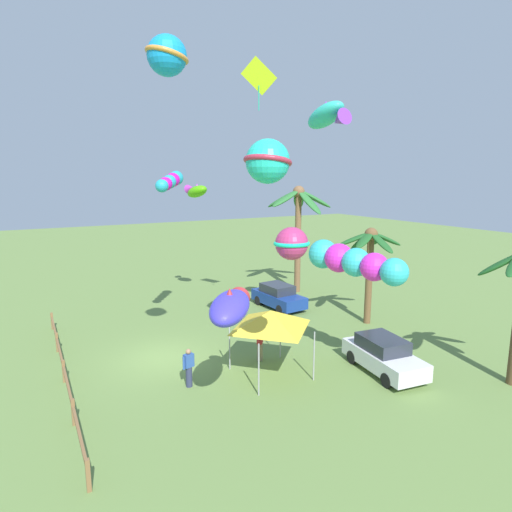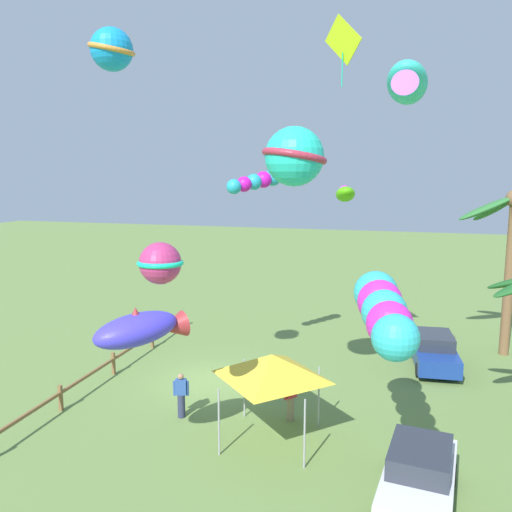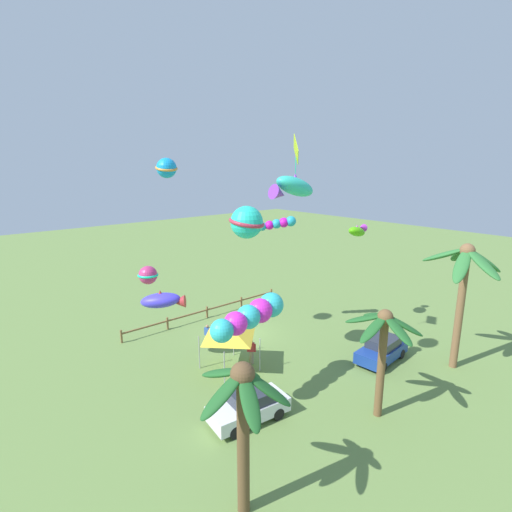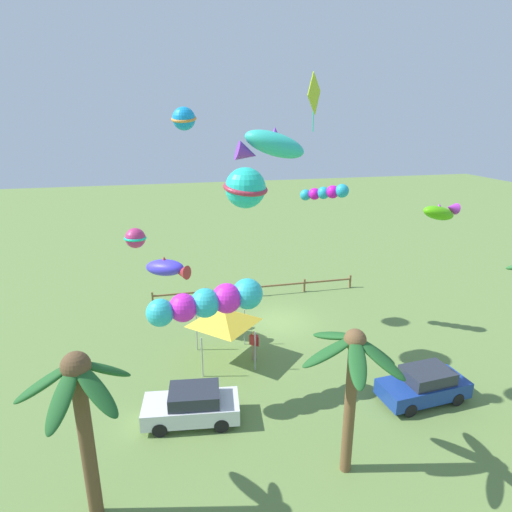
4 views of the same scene
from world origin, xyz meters
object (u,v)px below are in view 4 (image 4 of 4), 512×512
Objects in this scene: kite_fish_7 at (271,145)px; palm_tree_1 at (80,401)px; spectator_1 at (254,345)px; kite_tube_0 at (326,193)px; spectator_0 at (227,316)px; kite_diamond_2 at (314,94)px; kite_ball_3 at (245,188)px; parked_car_1 at (192,405)px; kite_ball_1 at (184,119)px; palm_tree_0 at (353,365)px; kite_fish_8 at (167,268)px; festival_tent at (224,316)px; kite_fish_4 at (440,212)px; parked_car_0 at (424,385)px; kite_ball_5 at (135,238)px; kite_tube_6 at (211,302)px.

palm_tree_1 is at bearing 33.64° from kite_fish_7.
kite_tube_0 is (-4.56, -2.50, 7.29)m from spectator_1.
spectator_0 is 13.42m from kite_diamond_2.
kite_tube_0 is at bearing 167.31° from spectator_0.
spectator_0 is 8.99m from kite_ball_3.
kite_ball_1 is (-0.88, -8.87, 11.16)m from parked_car_1.
kite_tube_0 is 8.07m from kite_fish_7.
kite_fish_8 is (5.60, -11.30, -0.05)m from palm_tree_0.
festival_tent is 12.02m from kite_fish_4.
kite_ball_1 reaches higher than palm_tree_0.
kite_ball_1 is at bearing -95.66° from parked_car_1.
parked_car_0 is at bearing 130.03° from spectator_0.
palm_tree_1 reaches higher than spectator_1.
kite_ball_5 reaches higher than parked_car_0.
kite_fish_4 is 0.47× the size of kite_tube_6.
kite_tube_6 reaches higher than parked_car_0.
kite_tube_6 is at bearing 11.14° from kite_fish_4.
palm_tree_0 is 4.73× the size of kite_ball_5.
kite_diamond_2 is 9.60m from kite_tube_6.
kite_fish_8 is (1.56, -6.39, -0.61)m from kite_tube_6.
kite_ball_1 is 13.98m from kite_fish_4.
palm_tree_1 is 11.06m from spectator_1.
spectator_0 is at bearing -104.15° from kite_tube_6.
palm_tree_1 is 2.56× the size of kite_tube_0.
palm_tree_0 is 1.94× the size of festival_tent.
palm_tree_0 is at bearing 129.43° from kite_tube_6.
kite_tube_6 reaches higher than festival_tent.
kite_tube_0 is (-5.36, 1.21, 7.29)m from spectator_0.
spectator_1 is 12.36m from kite_ball_1.
kite_fish_4 is at bearing 156.75° from spectator_0.
kite_tube_0 is at bearing -33.23° from kite_fish_4.
spectator_1 is 0.96× the size of kite_ball_1.
kite_ball_3 is 1.02× the size of kite_fish_8.
spectator_0 is at bearing -49.97° from parked_car_0.
festival_tent is 10.50m from kite_ball_1.
parked_car_0 is 1.78× the size of kite_tube_0.
palm_tree_0 is 8.46m from palm_tree_1.
kite_ball_1 is at bearing -72.64° from kite_fish_7.
spectator_0 is 0.96× the size of kite_ball_1.
kite_tube_6 is 1.77× the size of kite_fish_8.
kite_ball_3 is (0.42, 0.12, 8.12)m from spectator_1.
kite_fish_7 is at bearing 171.46° from kite_tube_6.
kite_fish_8 reaches higher than parked_car_1.
kite_tube_0 reaches higher than parked_car_0.
palm_tree_0 is 2.45× the size of kite_tube_0.
kite_ball_3 is (-6.51, -7.79, 4.70)m from palm_tree_1.
spectator_1 is at bearing -79.08° from palm_tree_0.
palm_tree_1 is 11.63m from kite_fish_8.
kite_ball_5 is at bearing 19.80° from spectator_0.
kite_diamond_2 reaches higher than kite_tube_6.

